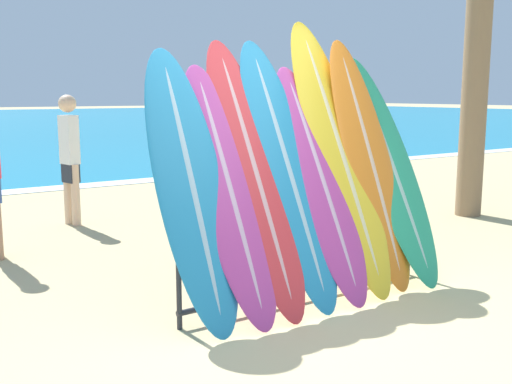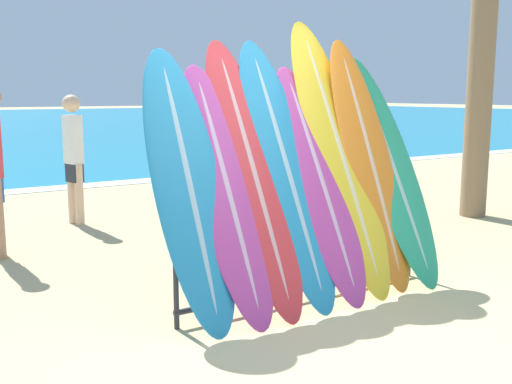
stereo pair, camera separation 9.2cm
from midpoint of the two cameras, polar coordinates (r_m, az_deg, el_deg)
The scene contains 11 objects.
ground_plane at distance 4.53m, azimuth 6.25°, elevation -12.81°, with size 160.00×160.00×0.00m, color tan.
surfboard_rack at distance 5.00m, azimuth 5.50°, elevation -5.43°, with size 2.44×0.04×0.78m.
surfboard_slot_0 at distance 4.41m, azimuth -5.87°, elevation 0.56°, with size 0.56×1.01×2.07m.
surfboard_slot_1 at distance 4.55m, azimuth -2.28°, elevation 0.16°, with size 0.52×1.10×1.95m.
surfboard_slot_2 at distance 4.73m, azimuth 0.20°, elevation 1.82°, with size 0.53×1.23×2.17m.
surfboard_slot_3 at distance 4.91m, azimuth 3.38°, elevation 2.13°, with size 0.56×1.20×2.17m.
surfboard_slot_4 at distance 5.06m, azimuth 6.55°, elevation 1.07°, with size 0.54×1.14×1.96m.
surfboard_slot_5 at distance 5.30m, azimuth 8.38°, elevation 3.71°, with size 0.59×1.28×2.38m.
surfboard_slot_6 at distance 5.45m, azimuth 11.19°, elevation 2.90°, with size 0.53×1.01×2.21m.
surfboard_slot_7 at distance 5.66m, azimuth 13.18°, elevation 2.30°, with size 0.56×1.18×2.07m.
person_mid_beach at distance 8.14m, azimuth -16.67°, elevation 3.46°, with size 0.23×0.28×1.69m.
Camera 2 is at (-2.61, -3.27, 1.70)m, focal length 42.00 mm.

